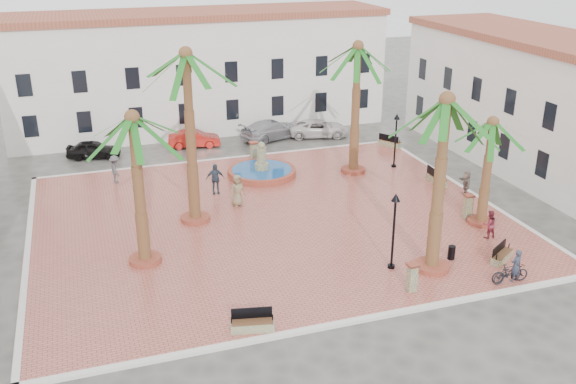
% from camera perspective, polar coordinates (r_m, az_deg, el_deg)
% --- Properties ---
extents(ground, '(120.00, 120.00, 0.00)m').
position_cam_1_polar(ground, '(36.52, -1.49, -2.51)').
color(ground, '#56544F').
rests_on(ground, ground).
extents(plaza, '(26.00, 22.00, 0.15)m').
position_cam_1_polar(plaza, '(36.49, -1.49, -2.41)').
color(plaza, '#B95C4E').
rests_on(plaza, ground).
extents(kerb_n, '(26.30, 0.30, 0.16)m').
position_cam_1_polar(kerb_n, '(46.39, -5.49, 2.95)').
color(kerb_n, silver).
rests_on(kerb_n, ground).
extents(kerb_s, '(26.30, 0.30, 0.16)m').
position_cam_1_polar(kerb_s, '(27.44, 5.41, -11.44)').
color(kerb_s, silver).
rests_on(kerb_s, ground).
extents(kerb_e, '(0.30, 22.30, 0.16)m').
position_cam_1_polar(kerb_e, '(41.84, 15.78, 0.02)').
color(kerb_e, silver).
rests_on(kerb_e, ground).
extents(kerb_w, '(0.30, 22.30, 0.16)m').
position_cam_1_polar(kerb_w, '(35.36, -22.15, -4.99)').
color(kerb_w, silver).
rests_on(kerb_w, ground).
extents(building_north, '(30.40, 7.40, 9.50)m').
position_cam_1_polar(building_north, '(53.70, -7.94, 10.66)').
color(building_north, white).
rests_on(building_north, ground).
extents(building_east, '(7.40, 26.40, 9.00)m').
position_cam_1_polar(building_east, '(46.18, 22.29, 7.06)').
color(building_east, white).
rests_on(building_east, ground).
extents(fountain, '(4.53, 4.53, 2.34)m').
position_cam_1_polar(fountain, '(42.74, -2.34, 1.90)').
color(fountain, '#A84732').
rests_on(fountain, plaza).
extents(palm_nw, '(5.40, 5.40, 9.70)m').
position_cam_1_polar(palm_nw, '(33.95, -8.99, 10.47)').
color(palm_nw, '#A84732').
rests_on(palm_nw, plaza).
extents(palm_sw, '(5.21, 5.21, 7.69)m').
position_cam_1_polar(palm_sw, '(30.07, -13.56, 4.91)').
color(palm_sw, '#A84732').
rests_on(palm_sw, plaza).
extents(palm_s, '(5.46, 5.46, 8.69)m').
position_cam_1_polar(palm_s, '(29.13, 13.80, 6.22)').
color(palm_s, '#A84732').
rests_on(palm_s, plaza).
extents(palm_e, '(4.79, 4.79, 6.16)m').
position_cam_1_polar(palm_e, '(35.63, 17.62, 4.78)').
color(palm_e, '#A84732').
rests_on(palm_e, plaza).
extents(palm_ne, '(5.38, 5.38, 8.80)m').
position_cam_1_polar(palm_ne, '(41.72, 6.20, 11.53)').
color(palm_ne, '#A84732').
rests_on(palm_ne, plaza).
extents(bench_s, '(1.85, 0.89, 0.94)m').
position_cam_1_polar(bench_s, '(26.61, -3.20, -11.68)').
color(bench_s, gray).
rests_on(bench_s, plaza).
extents(bench_se, '(1.66, 1.30, 0.87)m').
position_cam_1_polar(bench_se, '(33.43, 18.47, -5.43)').
color(bench_se, gray).
rests_on(bench_se, plaza).
extents(bench_e, '(0.68, 1.93, 1.00)m').
position_cam_1_polar(bench_e, '(42.43, 13.04, 1.12)').
color(bench_e, gray).
rests_on(bench_e, plaza).
extents(bench_ne, '(1.39, 1.81, 0.94)m').
position_cam_1_polar(bench_ne, '(49.27, 9.03, 4.33)').
color(bench_ne, gray).
rests_on(bench_ne, plaza).
extents(lamppost_s, '(0.42, 0.42, 3.88)m').
position_cam_1_polar(lamppost_s, '(30.44, 9.44, -2.30)').
color(lamppost_s, black).
rests_on(lamppost_s, plaza).
extents(lamppost_e, '(0.41, 0.41, 3.77)m').
position_cam_1_polar(lamppost_e, '(44.20, 9.58, 5.35)').
color(lamppost_e, black).
rests_on(lamppost_e, plaza).
extents(bollard_se, '(0.51, 0.51, 1.35)m').
position_cam_1_polar(bollard_se, '(29.52, 10.95, -7.42)').
color(bollard_se, gray).
rests_on(bollard_se, plaza).
extents(bollard_n, '(0.58, 0.58, 1.53)m').
position_cam_1_polar(bollard_n, '(44.98, -3.06, 3.56)').
color(bollard_n, gray).
rests_on(bollard_n, plaza).
extents(bollard_e, '(0.52, 0.52, 1.44)m').
position_cam_1_polar(bollard_e, '(37.50, 15.70, -1.21)').
color(bollard_e, gray).
rests_on(bollard_e, plaza).
extents(litter_bin, '(0.36, 0.36, 0.70)m').
position_cam_1_polar(litter_bin, '(32.86, 14.33, -5.23)').
color(litter_bin, black).
rests_on(litter_bin, plaza).
extents(cyclist_a, '(0.65, 0.49, 1.61)m').
position_cam_1_polar(cyclist_a, '(31.50, 19.61, -6.19)').
color(cyclist_a, '#2C3142').
rests_on(cyclist_a, plaza).
extents(bicycle_a, '(1.88, 0.80, 0.96)m').
position_cam_1_polar(bicycle_a, '(31.48, 19.12, -6.80)').
color(bicycle_a, black).
rests_on(bicycle_a, plaza).
extents(cyclist_b, '(0.77, 0.61, 1.55)m').
position_cam_1_polar(cyclist_b, '(35.42, 17.46, -2.76)').
color(cyclist_b, maroon).
rests_on(cyclist_b, plaza).
extents(bicycle_b, '(1.69, 0.63, 0.99)m').
position_cam_1_polar(bicycle_b, '(31.42, 18.98, -6.81)').
color(bicycle_b, black).
rests_on(bicycle_b, plaza).
extents(pedestrian_fountain_a, '(1.08, 0.87, 1.92)m').
position_cam_1_polar(pedestrian_fountain_a, '(37.84, -4.52, 0.15)').
color(pedestrian_fountain_a, '#827251').
rests_on(pedestrian_fountain_a, plaza).
extents(pedestrian_fountain_b, '(1.17, 0.57, 1.93)m').
position_cam_1_polar(pedestrian_fountain_b, '(39.75, -6.49, 1.18)').
color(pedestrian_fountain_b, '#334153').
rests_on(pedestrian_fountain_b, plaza).
extents(pedestrian_north, '(0.85, 1.27, 1.83)m').
position_cam_1_polar(pedestrian_north, '(42.72, -15.11, 1.97)').
color(pedestrian_north, '#49494D').
rests_on(pedestrian_north, plaza).
extents(pedestrian_east, '(0.75, 1.50, 1.55)m').
position_cam_1_polar(pedestrian_east, '(40.83, 15.55, 0.78)').
color(pedestrian_east, '#706156').
rests_on(pedestrian_east, plaza).
extents(car_black, '(4.02, 2.28, 1.29)m').
position_cam_1_polar(car_black, '(48.52, -16.90, 3.64)').
color(car_black, black).
rests_on(car_black, ground).
extents(car_red, '(4.06, 1.95, 1.28)m').
position_cam_1_polar(car_red, '(49.41, -8.34, 4.70)').
color(car_red, '#AF1912').
rests_on(car_red, ground).
extents(car_silver, '(5.70, 3.87, 1.53)m').
position_cam_1_polar(car_silver, '(50.84, -1.44, 5.57)').
color(car_silver, '#A4A5AD').
rests_on(car_silver, ground).
extents(car_white, '(5.22, 3.34, 1.34)m').
position_cam_1_polar(car_white, '(51.55, 2.76, 5.67)').
color(car_white, silver).
rests_on(car_white, ground).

